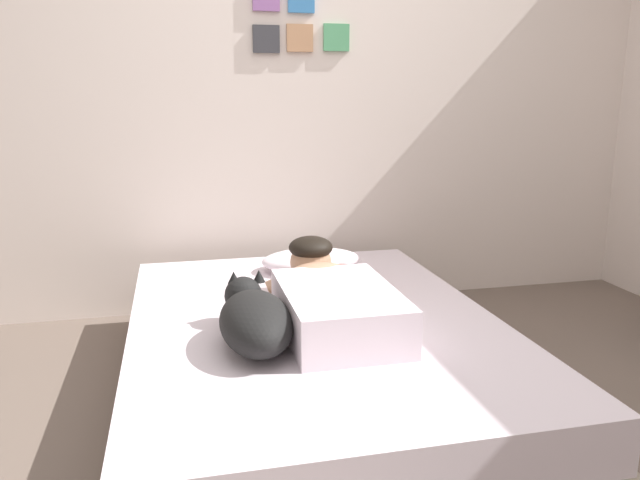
{
  "coord_description": "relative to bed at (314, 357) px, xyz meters",
  "views": [
    {
      "loc": [
        -0.72,
        -1.87,
        1.24
      ],
      "look_at": [
        -0.1,
        0.8,
        0.6
      ],
      "focal_mm": 34.82,
      "sensor_mm": 36.0,
      "label": 1
    }
  ],
  "objects": [
    {
      "name": "back_wall",
      "position": [
        0.2,
        1.24,
        1.08
      ],
      "size": [
        4.21,
        0.12,
        2.5
      ],
      "color": "silver",
      "rests_on": "ground"
    },
    {
      "name": "coffee_cup",
      "position": [
        0.25,
        0.47,
        0.21
      ],
      "size": [
        0.12,
        0.09,
        0.07
      ],
      "color": "#D84C47",
      "rests_on": "bed"
    },
    {
      "name": "person_lying",
      "position": [
        0.05,
        -0.06,
        0.28
      ],
      "size": [
        0.43,
        0.92,
        0.27
      ],
      "color": "silver",
      "rests_on": "bed"
    },
    {
      "name": "cell_phone",
      "position": [
        0.12,
        -0.38,
        0.18
      ],
      "size": [
        0.07,
        0.14,
        0.01
      ],
      "primitive_type": "cube",
      "color": "black",
      "rests_on": "bed"
    },
    {
      "name": "bed",
      "position": [
        0.0,
        0.0,
        0.0
      ],
      "size": [
        1.52,
        2.09,
        0.35
      ],
      "color": "gray",
      "rests_on": "ground"
    },
    {
      "name": "dog",
      "position": [
        -0.27,
        -0.24,
        0.28
      ],
      "size": [
        0.26,
        0.57,
        0.21
      ],
      "color": "black",
      "rests_on": "bed"
    },
    {
      "name": "ground_plane",
      "position": [
        0.2,
        -0.49,
        -0.17
      ],
      "size": [
        12.42,
        12.42,
        0.0
      ],
      "primitive_type": "plane",
      "color": "#66564C"
    },
    {
      "name": "pillow",
      "position": [
        0.14,
        0.69,
        0.23
      ],
      "size": [
        0.52,
        0.32,
        0.11
      ],
      "primitive_type": "ellipsoid",
      "color": "silver",
      "rests_on": "bed"
    }
  ]
}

